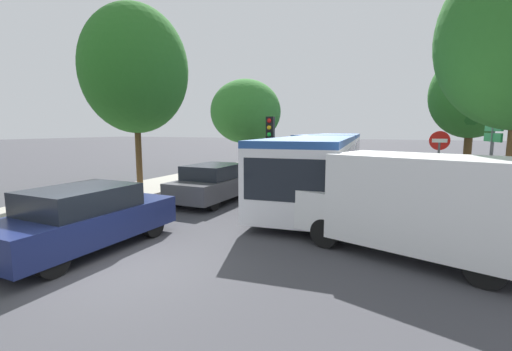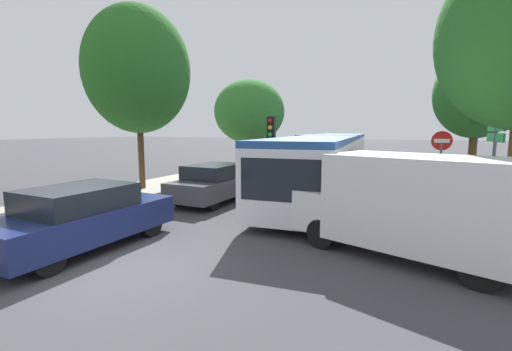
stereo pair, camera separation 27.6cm
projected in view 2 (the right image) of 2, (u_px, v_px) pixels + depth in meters
ground_plane at (118, 269)px, 7.10m from camera, size 200.00×200.00×0.00m
kerb_strip_left at (208, 175)px, 21.39m from camera, size 3.20×36.04×0.14m
articulated_bus at (329, 158)px, 16.79m from camera, size 4.24×17.54×2.58m
city_bus_rear at (329, 146)px, 31.00m from camera, size 2.76×11.40×2.44m
queued_car_navy at (82, 217)px, 8.26m from camera, size 1.97×4.45×1.54m
queued_car_graphite at (215, 183)px, 13.68m from camera, size 1.92×4.36×1.50m
queued_car_white at (269, 171)px, 18.01m from camera, size 1.81×4.11×1.42m
white_van at (415, 204)px, 7.60m from camera, size 5.35×3.35×2.31m
traffic_light at (271, 139)px, 14.09m from camera, size 0.33×0.37×3.40m
no_entry_sign at (441, 157)px, 12.47m from camera, size 0.70×0.08×2.82m
direction_sign_post at (495, 139)px, 10.95m from camera, size 0.26×1.39×3.60m
tree_left_mid at (137, 70)px, 15.37m from camera, size 4.70×4.70×8.35m
tree_left_far at (249, 112)px, 23.72m from camera, size 4.86×4.86×6.30m
tree_right_mid at (477, 96)px, 16.43m from camera, size 3.92×3.92×6.73m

